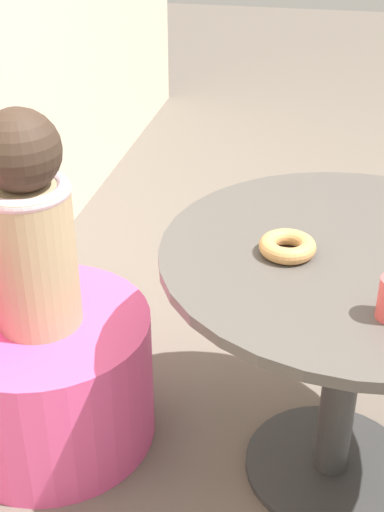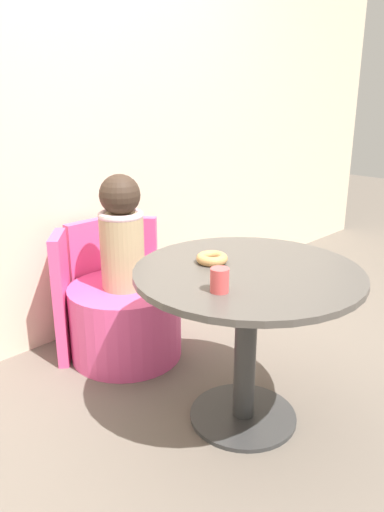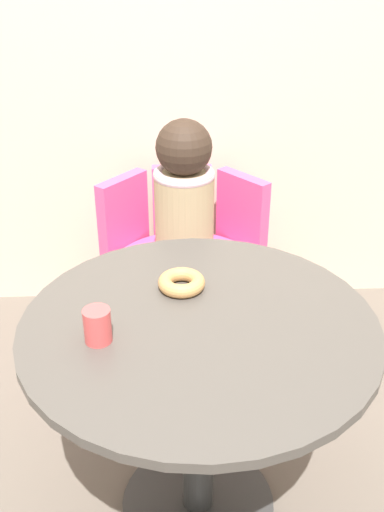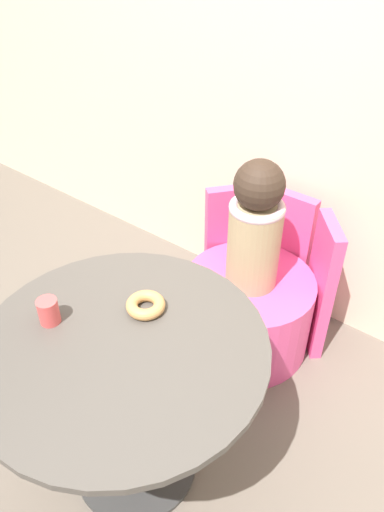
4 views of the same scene
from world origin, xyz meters
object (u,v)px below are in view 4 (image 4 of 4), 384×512
Objects in this scene: tub_chair at (247,312)px; cup at (49,311)px; round_table at (125,377)px; child_figure at (255,227)px; donut at (146,305)px.

cup is at bearing -105.14° from tub_chair.
tub_chair is 6.72× the size of cup.
cup reaches higher than round_table.
cup is (-0.22, -0.82, 0.05)m from child_figure.
donut is (-0.03, -0.60, 0.49)m from tub_chair.
child_figure reaches higher than donut.
child_figure reaches higher than tub_chair.
donut is at bearing 47.54° from cup.
cup is at bearing -105.14° from child_figure.
child_figure reaches higher than round_table.
round_table is 1.56× the size of tub_chair.
child_figure is (-0.01, 0.75, 0.14)m from round_table.
cup is at bearing -164.86° from round_table.
child_figure is (0.00, -0.00, 0.46)m from tub_chair.
child_figure is at bearing 74.86° from cup.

